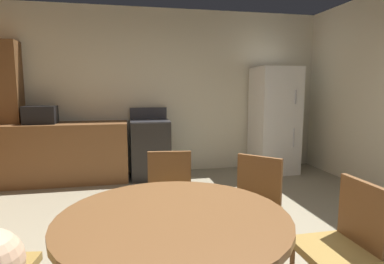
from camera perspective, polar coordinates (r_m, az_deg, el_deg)
name	(u,v)px	position (r m, az deg, el deg)	size (l,w,h in m)	color
wall_back	(163,92)	(5.41, -5.30, 7.15)	(5.74, 0.12, 2.70)	beige
kitchen_counter	(61,153)	(5.16, -22.47, -3.52)	(1.97, 0.60, 0.90)	brown
pantry_column	(7,113)	(5.45, -30.35, 2.95)	(0.44, 0.36, 2.10)	brown
oven_range	(150,149)	(5.08, -7.53, -2.96)	(0.60, 0.60, 1.10)	black
refrigerator	(274,120)	(5.51, 14.54, 2.05)	(0.68, 0.68, 1.76)	white
microwave	(40,115)	(5.14, -25.57, 2.80)	(0.44, 0.32, 0.26)	black
dining_table	(174,243)	(1.79, -3.31, -19.33)	(1.22, 1.22, 0.76)	brown
chair_northeast	(253,204)	(2.65, 10.88, -12.52)	(0.57, 0.57, 0.87)	brown
chair_north	(170,196)	(2.78, -3.99, -11.42)	(0.44, 0.44, 0.87)	brown
chair_east	(344,242)	(2.22, 25.62, -17.39)	(0.40, 0.40, 0.87)	brown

